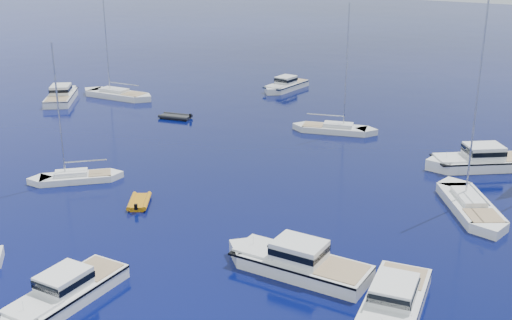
{
  "coord_description": "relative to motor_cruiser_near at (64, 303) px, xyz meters",
  "views": [
    {
      "loc": [
        23.87,
        -18.49,
        19.95
      ],
      "look_at": [
        -3.6,
        24.24,
        2.2
      ],
      "focal_mm": 44.61,
      "sensor_mm": 36.0,
      "label": 1
    }
  ],
  "objects": [
    {
      "name": "sailboat_centre",
      "position": [
        -1.99,
        39.54,
        0.0
      ],
      "size": [
        10.08,
        5.31,
        14.35
      ],
      "primitive_type": null,
      "rotation": [
        0.0,
        0.0,
        5.01
      ],
      "color": "silver",
      "rests_on": "ground"
    },
    {
      "name": "motor_cruiser_far_l",
      "position": [
        -38.14,
        33.24,
        0.0
      ],
      "size": [
        8.83,
        9.9,
        2.68
      ],
      "primitive_type": null,
      "rotation": [
        0.0,
        0.0,
        0.68
      ],
      "color": "white",
      "rests_on": "ground"
    },
    {
      "name": "motor_cruiser_distant",
      "position": [
        14.32,
        36.35,
        0.0
      ],
      "size": [
        10.53,
        9.34,
        2.84
      ],
      "primitive_type": null,
      "rotation": [
        0.0,
        0.0,
        2.24
      ],
      "color": "white",
      "rests_on": "ground"
    },
    {
      "name": "motor_cruiser_right",
      "position": [
        16.5,
        8.97,
        0.0
      ],
      "size": [
        4.81,
        10.45,
        2.64
      ],
      "primitive_type": null,
      "rotation": [
        0.0,
        0.0,
        3.32
      ],
      "color": "white",
      "rests_on": "ground"
    },
    {
      "name": "motor_cruiser_centre",
      "position": [
        9.54,
        10.45,
        0.0
      ],
      "size": [
        10.56,
        3.59,
        2.74
      ],
      "primitive_type": null,
      "rotation": [
        0.0,
        0.0,
        1.61
      ],
      "color": "white",
      "rests_on": "ground"
    },
    {
      "name": "sailboat_mid_l",
      "position": [
        -14.37,
        14.01,
        0.0
      ],
      "size": [
        7.54,
        7.64,
        12.52
      ],
      "primitive_type": null,
      "rotation": [
        0.0,
        0.0,
        2.37
      ],
      "color": "white",
      "rests_on": "ground"
    },
    {
      "name": "tender_grey_far",
      "position": [
        -20.13,
        34.46,
        0.0
      ],
      "size": [
        4.27,
        2.93,
        0.95
      ],
      "primitive_type": null,
      "rotation": [
        0.0,
        0.0,
        1.8
      ],
      "color": "black",
      "rests_on": "ground"
    },
    {
      "name": "tender_yellow",
      "position": [
        -6.18,
        13.12,
        0.0
      ],
      "size": [
        3.43,
        3.82,
        0.95
      ],
      "primitive_type": null,
      "rotation": [
        0.0,
        0.0,
        0.6
      ],
      "color": "#C0770B",
      "rests_on": "ground"
    },
    {
      "name": "sailboat_far_l",
      "position": [
        -33.3,
        38.36,
        0.0
      ],
      "size": [
        11.8,
        4.03,
        17.03
      ],
      "primitive_type": null,
      "rotation": [
        0.0,
        0.0,
        1.66
      ],
      "color": "silver",
      "rests_on": "ground"
    },
    {
      "name": "motor_cruiser_horizon",
      "position": [
        -16.85,
        54.33,
        0.0
      ],
      "size": [
        3.22,
        9.24,
        2.39
      ],
      "primitive_type": null,
      "rotation": [
        0.0,
        0.0,
        3.09
      ],
      "color": "silver",
      "rests_on": "ground"
    },
    {
      "name": "sailboat_mid_r",
      "position": [
        16.16,
        26.17,
        0.0
      ],
      "size": [
        8.82,
        11.05,
        16.68
      ],
      "primitive_type": null,
      "rotation": [
        0.0,
        0.0,
        0.6
      ],
      "color": "white",
      "rests_on": "ground"
    },
    {
      "name": "motor_cruiser_near",
      "position": [
        0.0,
        0.0,
        0.0
      ],
      "size": [
        3.33,
        9.42,
        2.44
      ],
      "primitive_type": null,
      "rotation": [
        0.0,
        0.0,
        3.2
      ],
      "color": "white",
      "rests_on": "ground"
    }
  ]
}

